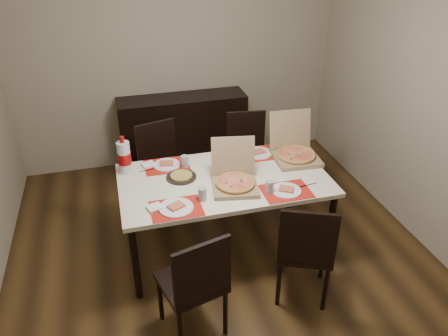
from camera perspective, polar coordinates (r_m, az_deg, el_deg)
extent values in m
cube|color=#462E15|center=(4.12, -0.34, -11.50)|extent=(3.80, 4.00, 0.02)
cube|color=gray|center=(5.25, -6.23, 14.15)|extent=(3.80, 0.02, 2.60)
cube|color=gray|center=(4.26, 25.50, 7.62)|extent=(0.02, 4.00, 2.60)
cube|color=black|center=(5.33, -5.31, 4.69)|extent=(1.50, 0.40, 0.90)
cube|color=beige|center=(3.80, 0.00, -1.57)|extent=(1.80, 1.00, 0.04)
cylinder|color=black|center=(3.57, -11.48, -12.14)|extent=(0.06, 0.06, 0.71)
cylinder|color=black|center=(3.95, 13.68, -7.72)|extent=(0.06, 0.06, 0.71)
cylinder|color=black|center=(4.27, -12.56, -4.39)|extent=(0.06, 0.06, 0.71)
cylinder|color=black|center=(4.59, 8.70, -1.33)|extent=(0.06, 0.06, 0.71)
cube|color=black|center=(3.23, -4.32, -14.62)|extent=(0.51, 0.51, 0.04)
cube|color=black|center=(2.94, -2.84, -13.44)|extent=(0.41, 0.13, 0.46)
cylinder|color=black|center=(3.25, -5.72, -20.60)|extent=(0.04, 0.04, 0.43)
cylinder|color=black|center=(3.35, 0.18, -18.33)|extent=(0.04, 0.04, 0.43)
cylinder|color=black|center=(3.47, -8.31, -16.50)|extent=(0.04, 0.04, 0.43)
cylinder|color=black|center=(3.57, -2.80, -14.56)|extent=(0.04, 0.04, 0.43)
cube|color=black|center=(3.55, 10.44, -10.27)|extent=(0.55, 0.55, 0.04)
cube|color=black|center=(3.25, 10.89, -9.04)|extent=(0.40, 0.19, 0.46)
cylinder|color=black|center=(3.57, 7.15, -14.82)|extent=(0.04, 0.04, 0.43)
cylinder|color=black|center=(3.59, 13.09, -15.14)|extent=(0.04, 0.04, 0.43)
cylinder|color=black|center=(3.83, 7.34, -11.05)|extent=(0.04, 0.04, 0.43)
cylinder|color=black|center=(3.86, 12.79, -11.38)|extent=(0.04, 0.04, 0.43)
cube|color=black|center=(4.51, -7.71, -0.49)|extent=(0.51, 0.51, 0.04)
cube|color=black|center=(4.55, -8.87, 3.28)|extent=(0.41, 0.14, 0.46)
cylinder|color=black|center=(4.83, -6.41, -1.41)|extent=(0.04, 0.04, 0.43)
cylinder|color=black|center=(4.73, -10.39, -2.53)|extent=(0.04, 0.04, 0.43)
cylinder|color=black|center=(4.55, -4.54, -3.46)|extent=(0.04, 0.04, 0.43)
cylinder|color=black|center=(4.44, -8.72, -4.71)|extent=(0.04, 0.04, 0.43)
cube|color=black|center=(4.70, 3.14, 1.07)|extent=(0.48, 0.48, 0.04)
cube|color=black|center=(4.75, 2.85, 4.81)|extent=(0.42, 0.09, 0.46)
cylinder|color=black|center=(5.00, 4.76, -0.19)|extent=(0.04, 0.04, 0.43)
cylinder|color=black|center=(4.94, 0.67, -0.43)|extent=(0.04, 0.04, 0.43)
cylinder|color=black|center=(4.69, 5.59, -2.38)|extent=(0.04, 0.04, 0.43)
cylinder|color=black|center=(4.64, 1.23, -2.67)|extent=(0.04, 0.04, 0.43)
cube|color=red|center=(3.42, -6.26, -5.27)|extent=(0.40, 0.30, 0.00)
cylinder|color=white|center=(3.42, -6.27, -5.16)|extent=(0.27, 0.27, 0.01)
cube|color=tan|center=(3.41, -6.28, -4.96)|extent=(0.15, 0.13, 0.02)
cylinder|color=#9698A0|center=(3.48, -2.85, -3.40)|extent=(0.07, 0.07, 0.11)
cube|color=#B2B2B7|center=(3.41, -8.04, -5.54)|extent=(0.20, 0.04, 0.00)
cube|color=white|center=(3.43, -9.02, -5.11)|extent=(0.13, 0.13, 0.02)
cube|color=red|center=(3.64, 8.12, -3.03)|extent=(0.40, 0.30, 0.00)
cylinder|color=white|center=(3.63, 8.13, -2.92)|extent=(0.25, 0.25, 0.01)
cube|color=tan|center=(3.63, 8.14, -2.72)|extent=(0.15, 0.14, 0.02)
cylinder|color=#9698A0|center=(3.58, 5.93, -2.47)|extent=(0.07, 0.07, 0.11)
cube|color=#B2B2B7|center=(3.74, 10.71, -2.27)|extent=(0.20, 0.04, 0.00)
cube|color=red|center=(4.00, -7.47, 0.32)|extent=(0.40, 0.30, 0.00)
cylinder|color=white|center=(4.00, -7.48, 0.42)|extent=(0.24, 0.24, 0.01)
cube|color=tan|center=(3.99, -7.49, 0.61)|extent=(0.13, 0.11, 0.02)
cylinder|color=#9698A0|center=(3.94, -5.15, 0.85)|extent=(0.07, 0.07, 0.11)
cube|color=#B2B2B7|center=(3.96, -9.51, -0.20)|extent=(0.20, 0.04, 0.00)
cube|color=white|center=(4.02, -9.82, 0.44)|extent=(0.13, 0.13, 0.02)
cube|color=red|center=(4.18, 4.49, 1.86)|extent=(0.40, 0.30, 0.00)
cylinder|color=white|center=(4.18, 4.50, 1.96)|extent=(0.26, 0.26, 0.01)
cube|color=tan|center=(4.17, 4.50, 2.14)|extent=(0.14, 0.11, 0.02)
cylinder|color=#9698A0|center=(4.04, 3.11, 1.73)|extent=(0.07, 0.07, 0.11)
cube|color=#B2B2B7|center=(4.23, 6.60, 2.08)|extent=(0.20, 0.04, 0.00)
cube|color=white|center=(3.78, 1.53, -1.18)|extent=(0.16, 0.16, 0.02)
cube|color=#8C7151|center=(3.64, 1.47, -2.38)|extent=(0.43, 0.43, 0.04)
cube|color=#8C7151|center=(3.70, 1.20, 1.59)|extent=(0.38, 0.15, 0.33)
cylinder|color=tan|center=(3.63, 1.47, -2.01)|extent=(0.37, 0.37, 0.02)
cube|color=#8C7151|center=(4.12, 9.34, 1.33)|extent=(0.42, 0.42, 0.04)
cube|color=#8C7151|center=(4.19, 8.63, 5.06)|extent=(0.41, 0.11, 0.36)
cylinder|color=tan|center=(4.10, 9.38, 1.68)|extent=(0.36, 0.36, 0.02)
cylinder|color=black|center=(3.80, -5.60, -1.18)|extent=(0.26, 0.26, 0.01)
cylinder|color=gold|center=(3.80, -5.61, -0.98)|extent=(0.19, 0.19, 0.02)
imported|color=white|center=(3.99, 1.52, 0.70)|extent=(0.16, 0.16, 0.03)
cylinder|color=silver|center=(3.90, -12.89, 1.34)|extent=(0.11, 0.11, 0.29)
cylinder|color=#920609|center=(3.90, -12.88, 1.27)|extent=(0.12, 0.12, 0.10)
cylinder|color=#920609|center=(3.82, -13.18, 3.64)|extent=(0.04, 0.04, 0.06)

